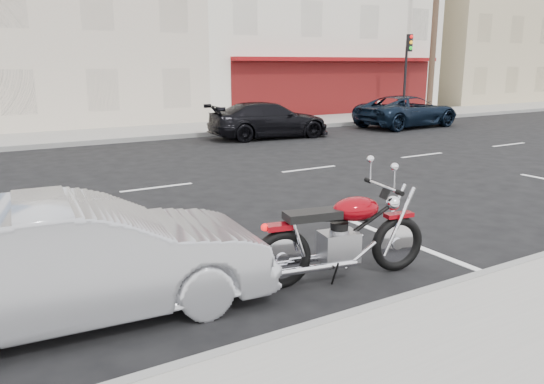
{
  "coord_description": "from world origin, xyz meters",
  "views": [
    {
      "loc": [
        -5.6,
        -10.81,
        2.61
      ],
      "look_at": [
        -1.77,
        -4.44,
        0.8
      ],
      "focal_mm": 35.0,
      "sensor_mm": 36.0,
      "label": 1
    }
  ],
  "objects_px": {
    "motorcycle": "(400,231)",
    "car_far": "(269,120)",
    "traffic_light": "(407,64)",
    "sedan_silver": "(82,259)",
    "suv_far": "(407,111)",
    "utility_pole": "(435,19)",
    "fire_hydrant": "(379,108)"
  },
  "relations": [
    {
      "from": "motorcycle",
      "to": "car_far",
      "type": "distance_m",
      "value": 12.66
    },
    {
      "from": "traffic_light",
      "to": "car_far",
      "type": "distance_m",
      "value": 10.01
    },
    {
      "from": "traffic_light",
      "to": "sedan_silver",
      "type": "relative_size",
      "value": 0.97
    },
    {
      "from": "motorcycle",
      "to": "car_far",
      "type": "relative_size",
      "value": 0.52
    },
    {
      "from": "traffic_light",
      "to": "suv_far",
      "type": "relative_size",
      "value": 0.81
    },
    {
      "from": "utility_pole",
      "to": "sedan_silver",
      "type": "relative_size",
      "value": 2.29
    },
    {
      "from": "fire_hydrant",
      "to": "motorcycle",
      "type": "relative_size",
      "value": 0.31
    },
    {
      "from": "utility_pole",
      "to": "car_far",
      "type": "height_order",
      "value": "utility_pole"
    },
    {
      "from": "utility_pole",
      "to": "traffic_light",
      "type": "height_order",
      "value": "utility_pole"
    },
    {
      "from": "utility_pole",
      "to": "suv_far",
      "type": "xyz_separation_m",
      "value": [
        -4.75,
        -3.21,
        -4.09
      ]
    },
    {
      "from": "suv_far",
      "to": "sedan_silver",
      "type": "bearing_deg",
      "value": 121.53
    },
    {
      "from": "motorcycle",
      "to": "traffic_light",
      "type": "bearing_deg",
      "value": 55.81
    },
    {
      "from": "traffic_light",
      "to": "car_far",
      "type": "relative_size",
      "value": 0.87
    },
    {
      "from": "utility_pole",
      "to": "car_far",
      "type": "relative_size",
      "value": 2.05
    },
    {
      "from": "traffic_light",
      "to": "suv_far",
      "type": "height_order",
      "value": "traffic_light"
    },
    {
      "from": "traffic_light",
      "to": "utility_pole",
      "type": "bearing_deg",
      "value": 7.61
    },
    {
      "from": "utility_pole",
      "to": "motorcycle",
      "type": "bearing_deg",
      "value": -138.04
    },
    {
      "from": "traffic_light",
      "to": "car_far",
      "type": "xyz_separation_m",
      "value": [
        -9.41,
        -2.83,
        -1.92
      ]
    },
    {
      "from": "suv_far",
      "to": "utility_pole",
      "type": "bearing_deg",
      "value": -59.5
    },
    {
      "from": "traffic_light",
      "to": "suv_far",
      "type": "bearing_deg",
      "value": -133.09
    },
    {
      "from": "traffic_light",
      "to": "fire_hydrant",
      "type": "distance_m",
      "value": 2.53
    },
    {
      "from": "utility_pole",
      "to": "motorcycle",
      "type": "relative_size",
      "value": 3.93
    },
    {
      "from": "motorcycle",
      "to": "car_far",
      "type": "xyz_separation_m",
      "value": [
        4.97,
        11.64,
        0.11
      ]
    },
    {
      "from": "car_far",
      "to": "suv_far",
      "type": "bearing_deg",
      "value": -84.52
    },
    {
      "from": "sedan_silver",
      "to": "suv_far",
      "type": "xyz_separation_m",
      "value": [
        15.38,
        10.8,
        0.0
      ]
    },
    {
      "from": "fire_hydrant",
      "to": "sedan_silver",
      "type": "height_order",
      "value": "sedan_silver"
    },
    {
      "from": "utility_pole",
      "to": "fire_hydrant",
      "type": "relative_size",
      "value": 12.5
    },
    {
      "from": "sedan_silver",
      "to": "fire_hydrant",
      "type": "bearing_deg",
      "value": -45.31
    },
    {
      "from": "utility_pole",
      "to": "suv_far",
      "type": "height_order",
      "value": "utility_pole"
    },
    {
      "from": "motorcycle",
      "to": "sedan_silver",
      "type": "relative_size",
      "value": 0.58
    },
    {
      "from": "utility_pole",
      "to": "car_far",
      "type": "distance_m",
      "value": 12.52
    },
    {
      "from": "fire_hydrant",
      "to": "motorcycle",
      "type": "distance_m",
      "value": 19.5
    }
  ]
}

